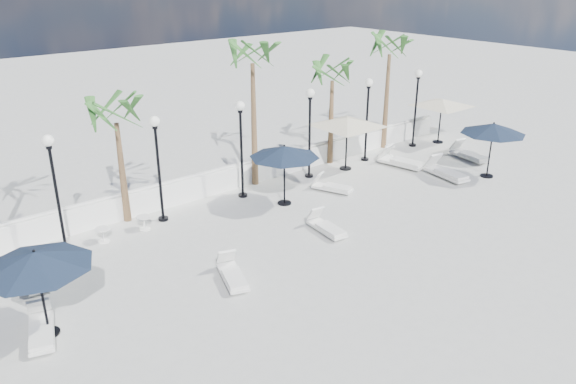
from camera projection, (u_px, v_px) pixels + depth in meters
ground at (362, 258)px, 17.64m from camera, size 100.00×100.00×0.00m
balustrade at (228, 178)px, 22.83m from camera, size 26.00×0.30×1.01m
lamppost_1 at (54, 177)px, 17.23m from camera, size 0.36×0.36×3.84m
lamppost_2 at (157, 154)px, 19.29m from camera, size 0.36×0.36×3.84m
lamppost_3 at (241, 136)px, 21.35m from camera, size 0.36×0.36×3.84m
lamppost_4 at (310, 121)px, 23.41m from camera, size 0.36×0.36×3.84m
lamppost_5 at (368, 108)px, 25.46m from camera, size 0.36×0.36×3.84m
lamppost_6 at (417, 97)px, 27.52m from camera, size 0.36×0.36×3.84m
palm_1 at (116, 119)px, 18.80m from camera, size 2.60×2.60×4.70m
palm_2 at (252, 60)px, 21.64m from camera, size 2.60×2.60×6.10m
palm_3 at (332, 77)px, 24.61m from camera, size 2.60×2.60×4.90m
palm_4 at (390, 52)px, 26.49m from camera, size 2.60×2.60×5.70m
lounger_0 at (34, 274)px, 16.23m from camera, size 0.86×1.97×0.72m
lounger_1 at (41, 329)px, 13.80m from camera, size 1.06×1.87×0.67m
lounger_2 at (232, 274)px, 16.26m from camera, size 1.10×1.83×0.65m
lounger_3 at (326, 227)px, 19.22m from camera, size 0.77×1.78×0.65m
lounger_4 at (332, 186)px, 22.72m from camera, size 1.13×1.76×0.63m
lounger_5 at (401, 161)px, 25.46m from camera, size 1.08×2.23×0.80m
lounger_6 at (469, 154)px, 26.44m from camera, size 0.98×2.07×0.74m
lounger_7 at (446, 172)px, 24.13m from camera, size 1.03×2.20×0.79m
side_table_0 at (144, 222)px, 19.39m from camera, size 0.51×0.51×0.50m
side_table_1 at (103, 234)px, 18.53m from camera, size 0.51×0.51×0.49m
side_table_2 at (390, 150)px, 26.91m from camera, size 0.49×0.49×0.48m
parasol_navy_left at (35, 260)px, 13.22m from camera, size 2.68×2.68×2.37m
parasol_navy_mid at (284, 152)px, 20.83m from camera, size 2.65×2.65×2.38m
parasol_navy_right at (493, 129)px, 23.57m from camera, size 2.71×2.71×2.43m
parasol_cream_sq_a at (348, 118)px, 24.38m from camera, size 5.17×5.17×2.54m
parasol_cream_sq_b at (442, 99)px, 28.17m from camera, size 4.89×4.89×2.45m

